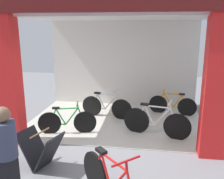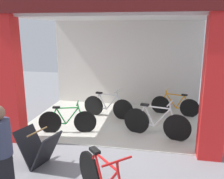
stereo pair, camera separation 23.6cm
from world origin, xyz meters
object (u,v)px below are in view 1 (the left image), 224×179
(bicycle_inside_0, at_px, (67,122))
(pedestrian_0, at_px, (5,156))
(bicycle_inside_1, at_px, (106,107))
(sandwich_board_sign, at_px, (41,150))
(bicycle_inside_2, at_px, (156,122))
(bicycle_inside_3, at_px, (173,105))

(bicycle_inside_0, bearing_deg, pedestrian_0, -90.69)
(bicycle_inside_1, distance_m, sandwich_board_sign, 2.97)
(bicycle_inside_1, distance_m, pedestrian_0, 4.04)
(bicycle_inside_2, bearing_deg, sandwich_board_sign, -141.25)
(bicycle_inside_0, relative_size, pedestrian_0, 0.92)
(bicycle_inside_1, bearing_deg, sandwich_board_sign, -104.82)
(bicycle_inside_1, relative_size, sandwich_board_sign, 1.69)
(bicycle_inside_1, xyz_separation_m, bicycle_inside_3, (1.98, 0.58, -0.03))
(bicycle_inside_2, height_order, pedestrian_0, pedestrian_0)
(bicycle_inside_0, relative_size, bicycle_inside_3, 1.01)
(bicycle_inside_0, xyz_separation_m, pedestrian_0, (-0.03, -2.65, 0.48))
(bicycle_inside_3, bearing_deg, pedestrian_0, -121.80)
(bicycle_inside_1, height_order, bicycle_inside_2, bicycle_inside_2)
(bicycle_inside_1, xyz_separation_m, pedestrian_0, (-0.81, -3.93, 0.46))
(bicycle_inside_3, height_order, pedestrian_0, pedestrian_0)
(bicycle_inside_1, height_order, pedestrian_0, pedestrian_0)
(bicycle_inside_3, bearing_deg, bicycle_inside_2, -107.82)
(bicycle_inside_3, xyz_separation_m, sandwich_board_sign, (-2.74, -3.45, 0.05))
(bicycle_inside_2, distance_m, pedestrian_0, 3.64)
(sandwich_board_sign, bearing_deg, bicycle_inside_3, 51.55)
(pedestrian_0, bearing_deg, bicycle_inside_3, 58.20)
(pedestrian_0, bearing_deg, bicycle_inside_1, 78.29)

